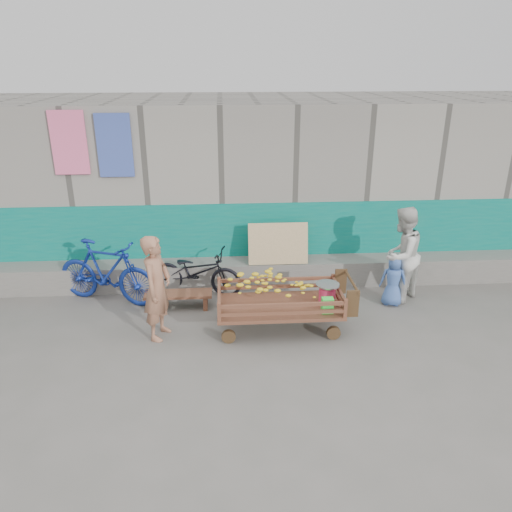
{
  "coord_description": "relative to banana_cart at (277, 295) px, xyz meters",
  "views": [
    {
      "loc": [
        -0.59,
        -5.55,
        3.73
      ],
      "look_at": [
        -0.14,
        1.2,
        1.0
      ],
      "focal_mm": 35.0,
      "sensor_mm": 36.0,
      "label": 1
    }
  ],
  "objects": [
    {
      "name": "vendor_man",
      "position": [
        -1.67,
        -0.07,
        0.2
      ],
      "size": [
        0.51,
        0.64,
        1.52
      ],
      "primitive_type": "imported",
      "rotation": [
        0.0,
        0.0,
        1.27
      ],
      "color": "#9C674C",
      "rests_on": "ground"
    },
    {
      "name": "bench",
      "position": [
        -1.48,
        0.77,
        -0.37
      ],
      "size": [
        1.05,
        0.32,
        0.26
      ],
      "color": "brown",
      "rests_on": "ground"
    },
    {
      "name": "ground",
      "position": [
        -0.13,
        -0.79,
        -0.56
      ],
      "size": [
        80.0,
        80.0,
        0.0
      ],
      "primitive_type": "plane",
      "color": "#5B5953",
      "rests_on": "ground"
    },
    {
      "name": "child",
      "position": [
        1.92,
        0.66,
        -0.14
      ],
      "size": [
        0.47,
        0.37,
        0.85
      ],
      "primitive_type": "imported",
      "rotation": [
        0.0,
        0.0,
        2.89
      ],
      "color": "#4166AF",
      "rests_on": "ground"
    },
    {
      "name": "bicycle_blue",
      "position": [
        -2.62,
        1.06,
        -0.03
      ],
      "size": [
        1.81,
        1.09,
        1.05
      ],
      "primitive_type": "imported",
      "rotation": [
        0.0,
        0.0,
        1.2
      ],
      "color": "navy",
      "rests_on": "ground"
    },
    {
      "name": "building_wall",
      "position": [
        -0.14,
        3.26,
        0.91
      ],
      "size": [
        12.0,
        3.5,
        3.0
      ],
      "color": "gray",
      "rests_on": "ground"
    },
    {
      "name": "banana_cart",
      "position": [
        0.0,
        0.0,
        0.0
      ],
      "size": [
        1.94,
        0.89,
        0.83
      ],
      "color": "brown",
      "rests_on": "ground"
    },
    {
      "name": "woman",
      "position": [
        2.06,
        0.83,
        0.22
      ],
      "size": [
        0.96,
        0.95,
        1.57
      ],
      "primitive_type": "imported",
      "rotation": [
        0.0,
        0.0,
        3.88
      ],
      "color": "silver",
      "rests_on": "ground"
    },
    {
      "name": "bicycle_dark",
      "position": [
        -1.2,
        1.26,
        -0.16
      ],
      "size": [
        1.62,
        0.93,
        0.8
      ],
      "primitive_type": "imported",
      "rotation": [
        0.0,
        0.0,
        1.29
      ],
      "color": "black",
      "rests_on": "ground"
    }
  ]
}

